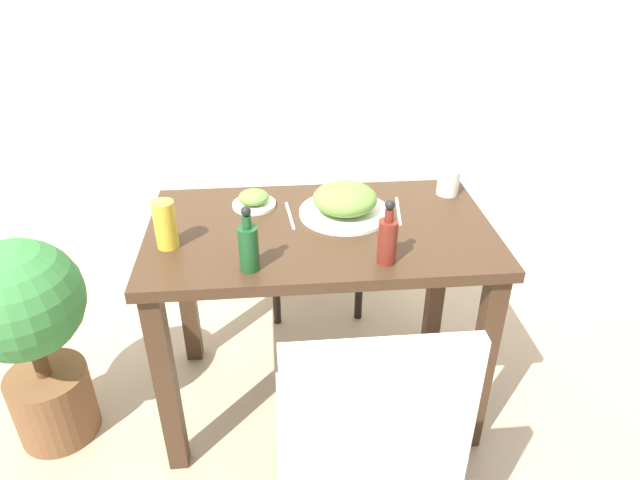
{
  "coord_description": "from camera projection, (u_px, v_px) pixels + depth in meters",
  "views": [
    {
      "loc": [
        -0.14,
        -1.56,
        1.6
      ],
      "look_at": [
        0.0,
        0.0,
        0.68
      ],
      "focal_mm": 32.0,
      "sensor_mm": 36.0,
      "label": 1
    }
  ],
  "objects": [
    {
      "name": "food_plate",
      "position": [
        345.0,
        202.0,
        1.84
      ],
      "size": [
        0.3,
        0.3,
        0.1
      ],
      "color": "white",
      "rests_on": "dining_table"
    },
    {
      "name": "condiment_bottle",
      "position": [
        248.0,
        246.0,
        1.54
      ],
      "size": [
        0.06,
        0.06,
        0.19
      ],
      "color": "#194C23",
      "rests_on": "dining_table"
    },
    {
      "name": "chair_near",
      "position": [
        366.0,
        437.0,
        1.36
      ],
      "size": [
        0.42,
        0.42,
        0.9
      ],
      "rotation": [
        0.0,
        0.0,
        3.14
      ],
      "color": "silver",
      "rests_on": "ground_plane"
    },
    {
      "name": "fork_utensil",
      "position": [
        290.0,
        216.0,
        1.85
      ],
      "size": [
        0.03,
        0.18,
        0.0
      ],
      "rotation": [
        0.0,
        0.0,
        1.66
      ],
      "color": "silver",
      "rests_on": "dining_table"
    },
    {
      "name": "dining_table",
      "position": [
        320.0,
        260.0,
        1.85
      ],
      "size": [
        1.08,
        0.62,
        0.73
      ],
      "color": "#3D2819",
      "rests_on": "ground_plane"
    },
    {
      "name": "potted_plant_left",
      "position": [
        29.0,
        328.0,
        1.78
      ],
      "size": [
        0.38,
        0.38,
        0.76
      ],
      "color": "brown",
      "rests_on": "ground_plane"
    },
    {
      "name": "chair_far",
      "position": [
        313.0,
        192.0,
        2.51
      ],
      "size": [
        0.42,
        0.42,
        0.9
      ],
      "color": "silver",
      "rests_on": "ground_plane"
    },
    {
      "name": "drink_cup",
      "position": [
        448.0,
        182.0,
        1.97
      ],
      "size": [
        0.07,
        0.07,
        0.09
      ],
      "color": "silver",
      "rests_on": "dining_table"
    },
    {
      "name": "juice_glass",
      "position": [
        165.0,
        225.0,
        1.65
      ],
      "size": [
        0.06,
        0.06,
        0.15
      ],
      "color": "gold",
      "rests_on": "dining_table"
    },
    {
      "name": "sauce_bottle",
      "position": [
        387.0,
        239.0,
        1.58
      ],
      "size": [
        0.06,
        0.06,
        0.19
      ],
      "color": "maroon",
      "rests_on": "dining_table"
    },
    {
      "name": "ground_plane",
      "position": [
        320.0,
        394.0,
        2.16
      ],
      "size": [
        16.0,
        16.0,
        0.0
      ],
      "primitive_type": "plane",
      "color": "tan"
    },
    {
      "name": "spoon_utensil",
      "position": [
        398.0,
        211.0,
        1.87
      ],
      "size": [
        0.04,
        0.19,
        0.0
      ],
      "rotation": [
        0.0,
        0.0,
        1.43
      ],
      "color": "silver",
      "rests_on": "dining_table"
    },
    {
      "name": "side_plate",
      "position": [
        254.0,
        200.0,
        1.9
      ],
      "size": [
        0.15,
        0.15,
        0.06
      ],
      "color": "white",
      "rests_on": "dining_table"
    }
  ]
}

